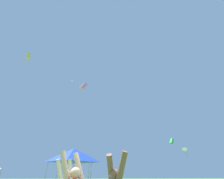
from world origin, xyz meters
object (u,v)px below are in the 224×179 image
Objects in this scene: kite_yellow_box at (28,56)px; kite_blue_diamond at (71,82)px; kite_pink_box at (83,86)px; kite_green_box at (172,141)px; kite_white_delta at (185,149)px; canopy_tent_blue at (73,155)px.

kite_blue_diamond is (8.37, 5.42, -2.54)m from kite_yellow_box.
kite_green_box is at bearing 28.36° from kite_pink_box.
kite_pink_box reaches higher than kite_green_box.
kite_pink_box is 21.33m from kite_green_box.
kite_blue_diamond is (-4.61, 9.08, 6.70)m from kite_pink_box.
kite_yellow_box is at bearing -167.59° from kite_white_delta.
kite_blue_diamond is at bearing 32.90° from kite_yellow_box.
kite_blue_diamond is 26.11m from kite_green_box.
kite_blue_diamond is at bearing -178.58° from kite_green_box.
kite_pink_box reaches higher than canopy_tent_blue.
kite_blue_diamond is (-5.50, 15.76, 17.70)m from canopy_tent_blue.
canopy_tent_blue is at bearing -36.70° from kite_yellow_box.
kite_green_box is at bearing 1.42° from kite_blue_diamond.
kite_blue_diamond is at bearing 109.24° from canopy_tent_blue.
kite_pink_box is (-21.07, -11.15, 7.92)m from kite_white_delta.
kite_yellow_box is at bearing -147.10° from kite_blue_diamond.
kite_green_box is (22.46, 0.56, -13.31)m from kite_blue_diamond.
canopy_tent_blue is at bearing -70.76° from kite_blue_diamond.
canopy_tent_blue is at bearing -138.53° from kite_white_delta.
kite_blue_diamond reaches higher than canopy_tent_blue.
kite_green_box is at bearing 43.89° from canopy_tent_blue.
canopy_tent_blue is 1.23× the size of kite_yellow_box.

